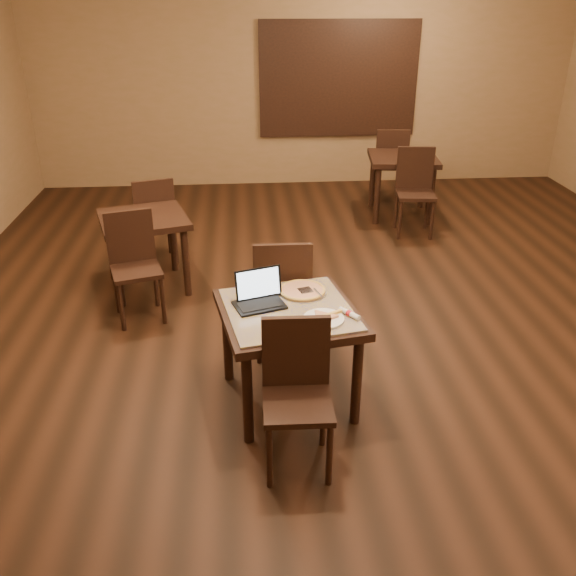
{
  "coord_description": "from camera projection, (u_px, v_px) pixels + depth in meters",
  "views": [
    {
      "loc": [
        -0.99,
        -4.33,
        2.75
      ],
      "look_at": [
        -0.68,
        -0.49,
        0.85
      ],
      "focal_mm": 38.0,
      "sensor_mm": 36.0,
      "label": 1
    }
  ],
  "objects": [
    {
      "name": "wall_back",
      "position": [
        305.0,
        83.0,
        8.97
      ],
      "size": [
        8.0,
        0.02,
        3.0
      ],
      "primitive_type": "cube",
      "color": "#8C6847",
      "rests_on": "ground"
    },
    {
      "name": "pizza_slice",
      "position": [
        324.0,
        317.0,
        4.05
      ],
      "size": [
        0.28,
        0.28,
        0.02
      ],
      "primitive_type": null,
      "rotation": [
        0.0,
        0.0,
        0.5
      ],
      "color": "beige",
      "rests_on": "plate"
    },
    {
      "name": "mural",
      "position": [
        339.0,
        79.0,
        8.95
      ],
      "size": [
        2.34,
        0.05,
        1.64
      ],
      "color": "navy",
      "rests_on": "wall_back"
    },
    {
      "name": "other_table_a_chair_far",
      "position": [
        390.0,
        161.0,
        8.51
      ],
      "size": [
        0.5,
        0.5,
        1.04
      ],
      "rotation": [
        0.0,
        0.0,
        3.03
      ],
      "color": "black",
      "rests_on": "ground"
    },
    {
      "name": "other_table_b_chair_far",
      "position": [
        154.0,
        216.0,
        6.53
      ],
      "size": [
        0.53,
        0.53,
        0.98
      ],
      "rotation": [
        0.0,
        0.0,
        3.43
      ],
      "color": "black",
      "rests_on": "ground"
    },
    {
      "name": "pizza_pan",
      "position": [
        302.0,
        292.0,
        4.43
      ],
      "size": [
        0.36,
        0.36,
        0.01
      ],
      "primitive_type": "cylinder",
      "color": "silver",
      "rests_on": "tiled_table"
    },
    {
      "name": "spatula",
      "position": [
        305.0,
        290.0,
        4.4
      ],
      "size": [
        0.16,
        0.25,
        0.01
      ],
      "primitive_type": "cube",
      "rotation": [
        0.0,
        0.0,
        0.28
      ],
      "color": "silver",
      "rests_on": "pizza_whole"
    },
    {
      "name": "chair_main_near",
      "position": [
        297.0,
        386.0,
        3.75
      ],
      "size": [
        0.43,
        0.43,
        0.98
      ],
      "rotation": [
        0.0,
        0.0,
        -0.02
      ],
      "color": "black",
      "rests_on": "ground"
    },
    {
      "name": "ground",
      "position": [
        363.0,
        350.0,
        5.16
      ],
      "size": [
        10.0,
        10.0,
        0.0
      ],
      "primitive_type": "plane",
      "color": "black",
      "rests_on": "ground"
    },
    {
      "name": "other_table_b",
      "position": [
        144.0,
        229.0,
        5.98
      ],
      "size": [
        1.01,
        1.01,
        0.76
      ],
      "rotation": [
        0.0,
        0.0,
        0.29
      ],
      "color": "black",
      "rests_on": "ground"
    },
    {
      "name": "pizza_whole",
      "position": [
        302.0,
        290.0,
        4.42
      ],
      "size": [
        0.34,
        0.34,
        0.02
      ],
      "color": "beige",
      "rests_on": "pizza_pan"
    },
    {
      "name": "other_table_b_chair_near",
      "position": [
        134.0,
        259.0,
        5.49
      ],
      "size": [
        0.53,
        0.53,
        0.98
      ],
      "rotation": [
        0.0,
        0.0,
        0.29
      ],
      "color": "black",
      "rests_on": "ground"
    },
    {
      "name": "laptop",
      "position": [
        259.0,
        295.0,
        4.26
      ],
      "size": [
        0.39,
        0.36,
        0.23
      ],
      "rotation": [
        0.0,
        0.0,
        0.31
      ],
      "color": "black",
      "rests_on": "tiled_table"
    },
    {
      "name": "napkin_roll",
      "position": [
        349.0,
        313.0,
        4.1
      ],
      "size": [
        0.13,
        0.16,
        0.04
      ],
      "rotation": [
        0.0,
        0.0,
        0.63
      ],
      "color": "white",
      "rests_on": "tiled_table"
    },
    {
      "name": "tiled_table",
      "position": [
        289.0,
        321.0,
        4.25
      ],
      "size": [
        1.07,
        1.07,
        0.76
      ],
      "rotation": [
        0.0,
        0.0,
        0.18
      ],
      "color": "black",
      "rests_on": "ground"
    },
    {
      "name": "other_table_a",
      "position": [
        402.0,
        166.0,
        7.94
      ],
      "size": [
        0.95,
        0.95,
        0.8
      ],
      "rotation": [
        0.0,
        0.0,
        -0.12
      ],
      "color": "black",
      "rests_on": "ground"
    },
    {
      "name": "chair_main_far",
      "position": [
        282.0,
        292.0,
        4.83
      ],
      "size": [
        0.46,
        0.46,
        1.04
      ],
      "rotation": [
        0.0,
        0.0,
        3.12
      ],
      "color": "black",
      "rests_on": "ground"
    },
    {
      "name": "plate",
      "position": [
        324.0,
        319.0,
        4.06
      ],
      "size": [
        0.28,
        0.28,
        0.02
      ],
      "primitive_type": "cylinder",
      "color": "white",
      "rests_on": "tiled_table"
    },
    {
      "name": "other_table_a_chair_near",
      "position": [
        415.0,
        186.0,
        7.43
      ],
      "size": [
        0.5,
        0.5,
        1.04
      ],
      "rotation": [
        0.0,
        0.0,
        -0.12
      ],
      "color": "black",
      "rests_on": "ground"
    }
  ]
}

